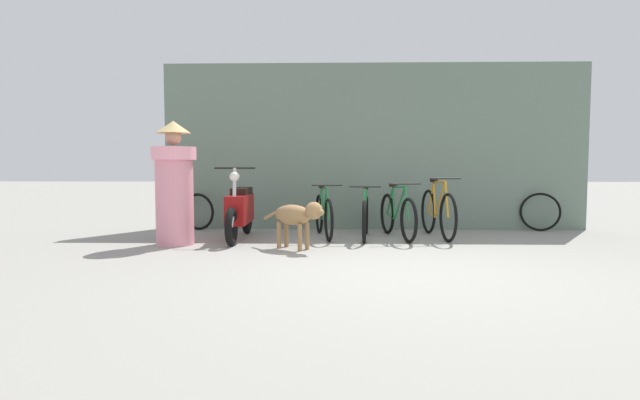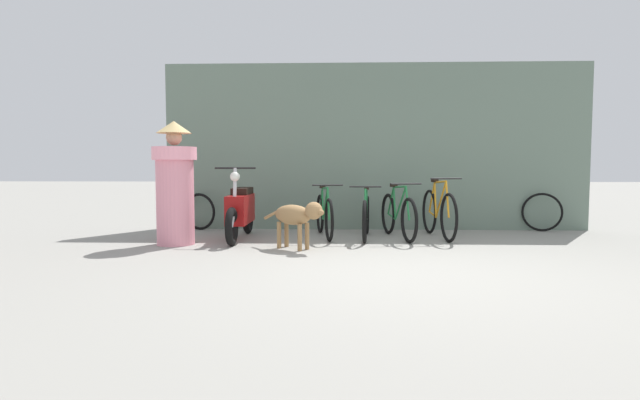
{
  "view_description": "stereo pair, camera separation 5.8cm",
  "coord_description": "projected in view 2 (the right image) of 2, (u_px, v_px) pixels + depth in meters",
  "views": [
    {
      "loc": [
        -0.71,
        -5.19,
        1.09
      ],
      "look_at": [
        -0.88,
        1.33,
        0.65
      ],
      "focal_mm": 28.0,
      "sensor_mm": 36.0,
      "label": 1
    },
    {
      "loc": [
        -0.65,
        -5.19,
        1.09
      ],
      "look_at": [
        -0.88,
        1.33,
        0.65
      ],
      "focal_mm": 28.0,
      "sensor_mm": 36.0,
      "label": 2
    }
  ],
  "objects": [
    {
      "name": "ground_plane",
      "position": [
        399.0,
        271.0,
        5.23
      ],
      "size": [
        60.0,
        60.0,
        0.0
      ],
      "primitive_type": "plane",
      "color": "gray"
    },
    {
      "name": "shop_wall_back",
      "position": [
        375.0,
        147.0,
        8.62
      ],
      "size": [
        7.24,
        0.2,
        2.85
      ],
      "color": "slate",
      "rests_on": "ground"
    },
    {
      "name": "bicycle_0",
      "position": [
        324.0,
        215.0,
        7.68
      ],
      "size": [
        0.46,
        1.57,
        0.83
      ],
      "rotation": [
        0.0,
        0.0,
        -1.4
      ],
      "color": "black",
      "rests_on": "ground"
    },
    {
      "name": "bicycle_1",
      "position": [
        366.0,
        216.0,
        7.55
      ],
      "size": [
        0.46,
        1.64,
        0.81
      ],
      "rotation": [
        0.0,
        0.0,
        -1.66
      ],
      "color": "black",
      "rests_on": "ground"
    },
    {
      "name": "bicycle_2",
      "position": [
        398.0,
        215.0,
        7.55
      ],
      "size": [
        0.48,
        1.64,
        0.85
      ],
      "rotation": [
        0.0,
        0.0,
        -1.38
      ],
      "color": "black",
      "rests_on": "ground"
    },
    {
      "name": "bicycle_3",
      "position": [
        438.0,
        213.0,
        7.61
      ],
      "size": [
        0.46,
        1.68,
        0.93
      ],
      "rotation": [
        0.0,
        0.0,
        -1.47
      ],
      "color": "black",
      "rests_on": "ground"
    },
    {
      "name": "motorcycle",
      "position": [
        240.0,
        211.0,
        7.44
      ],
      "size": [
        0.58,
        1.8,
        1.08
      ],
      "rotation": [
        0.0,
        0.0,
        -1.57
      ],
      "color": "black",
      "rests_on": "ground"
    },
    {
      "name": "stray_dog",
      "position": [
        297.0,
        216.0,
        6.53
      ],
      "size": [
        0.88,
        0.7,
        0.64
      ],
      "rotation": [
        0.0,
        0.0,
        5.65
      ],
      "color": "#997247",
      "rests_on": "ground"
    },
    {
      "name": "person_in_robes",
      "position": [
        175.0,
        183.0,
        6.93
      ],
      "size": [
        0.82,
        0.82,
        1.72
      ],
      "rotation": [
        0.0,
        0.0,
        2.66
      ],
      "color": "pink",
      "rests_on": "ground"
    },
    {
      "name": "spare_tire_left",
      "position": [
        542.0,
        212.0,
        8.35
      ],
      "size": [
        0.61,
        0.28,
        0.65
      ],
      "rotation": [
        0.0,
        0.0,
        -0.39
      ],
      "color": "black",
      "rests_on": "ground"
    },
    {
      "name": "spare_tire_right",
      "position": [
        199.0,
        212.0,
        8.56
      ],
      "size": [
        0.61,
        0.26,
        0.63
      ],
      "rotation": [
        0.0,
        0.0,
        -0.35
      ],
      "color": "black",
      "rests_on": "ground"
    }
  ]
}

